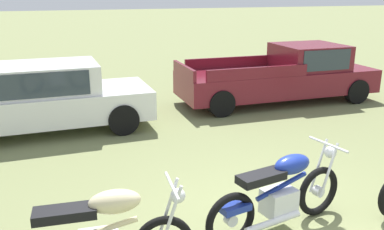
% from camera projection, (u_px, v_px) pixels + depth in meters
% --- Properties ---
extents(motorcycle_blue, '(2.07, 0.78, 1.02)m').
position_uv_depth(motorcycle_blue, '(280.00, 194.00, 5.13)').
color(motorcycle_blue, black).
rests_on(motorcycle_blue, ground).
extents(car_white, '(4.56, 1.84, 1.43)m').
position_uv_depth(car_white, '(29.00, 94.00, 8.60)').
color(car_white, silver).
rests_on(car_white, ground).
extents(pickup_truck_burgundy, '(5.26, 1.89, 1.49)m').
position_uv_depth(pickup_truck_burgundy, '(287.00, 73.00, 11.08)').
color(pickup_truck_burgundy, maroon).
rests_on(pickup_truck_burgundy, ground).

